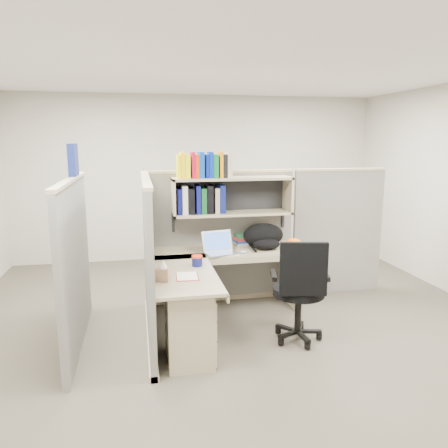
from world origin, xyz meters
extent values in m
plane|color=#37332A|center=(0.00, 0.00, 0.00)|extent=(6.00, 6.00, 0.00)
plane|color=#B3ADA2|center=(0.00, 3.00, 1.35)|extent=(6.00, 0.00, 6.00)
plane|color=#B3ADA2|center=(0.00, -3.00, 1.35)|extent=(6.00, 0.00, 6.00)
plane|color=silver|center=(0.00, 0.00, 2.70)|extent=(6.00, 6.00, 0.00)
cube|color=#5C5B57|center=(0.00, 0.90, 0.80)|extent=(1.80, 0.06, 1.60)
cube|color=tan|center=(0.00, 0.90, 1.61)|extent=(1.80, 0.08, 0.03)
cube|color=#5C5B57|center=(-0.90, 0.00, 0.80)|extent=(0.06, 1.80, 1.60)
cube|color=tan|center=(-0.90, 0.00, 1.61)|extent=(0.08, 1.80, 0.03)
cube|color=#5C5B57|center=(-1.60, 0.00, 0.80)|extent=(0.06, 1.80, 1.60)
cube|color=#5C5B57|center=(1.55, 0.90, 0.80)|extent=(1.20, 0.06, 1.60)
cube|color=navy|center=(-1.60, 0.35, 1.79)|extent=(0.07, 0.27, 0.32)
cube|color=white|center=(-0.87, 0.15, 1.20)|extent=(0.00, 0.21, 0.28)
cube|color=gray|center=(0.10, 0.70, 1.55)|extent=(1.40, 0.34, 0.03)
cube|color=gray|center=(0.10, 0.70, 1.14)|extent=(1.40, 0.34, 0.03)
cube|color=gray|center=(-0.58, 0.70, 1.34)|extent=(0.03, 0.34, 0.44)
cube|color=gray|center=(0.78, 0.70, 1.34)|extent=(0.03, 0.34, 0.44)
cube|color=black|center=(0.10, 0.86, 1.34)|extent=(1.38, 0.01, 0.41)
cube|color=#E1DE04|center=(-0.52, 0.68, 1.69)|extent=(0.03, 0.20, 0.26)
cube|color=#FFC205|center=(-0.48, 0.68, 1.71)|extent=(0.05, 0.20, 0.29)
cube|color=#E4EB04|center=(-0.42, 0.68, 1.69)|extent=(0.06, 0.20, 0.26)
cube|color=#A90626|center=(-0.36, 0.68, 1.71)|extent=(0.04, 0.20, 0.29)
cube|color=red|center=(-0.32, 0.68, 1.69)|extent=(0.05, 0.20, 0.26)
cube|color=#05389E|center=(-0.27, 0.68, 1.71)|extent=(0.06, 0.20, 0.29)
cube|color=#041587|center=(-0.20, 0.68, 1.69)|extent=(0.04, 0.20, 0.26)
cube|color=#042390|center=(-0.16, 0.68, 1.71)|extent=(0.04, 0.20, 0.29)
cube|color=#076326|center=(-0.11, 0.68, 1.69)|extent=(0.06, 0.20, 0.26)
cube|color=orange|center=(-0.04, 0.68, 1.71)|extent=(0.04, 0.20, 0.29)
cube|color=black|center=(0.00, 0.68, 1.69)|extent=(0.05, 0.20, 0.26)
cube|color=#B5A88B|center=(0.05, 0.68, 1.71)|extent=(0.06, 0.20, 0.29)
cube|color=#070848|center=(-0.52, 0.72, 1.30)|extent=(0.05, 0.24, 0.29)
cube|color=#B9B9B9|center=(-0.46, 0.72, 1.31)|extent=(0.06, 0.24, 0.32)
cube|color=black|center=(-0.39, 0.72, 1.30)|extent=(0.07, 0.24, 0.29)
cube|color=#070B4F|center=(-0.30, 0.72, 1.31)|extent=(0.05, 0.24, 0.32)
cube|color=#09431B|center=(-0.24, 0.72, 1.30)|extent=(0.06, 0.24, 0.29)
cube|color=black|center=(-0.17, 0.72, 1.31)|extent=(0.07, 0.24, 0.32)
cube|color=gray|center=(-0.09, 0.72, 1.30)|extent=(0.05, 0.24, 0.29)
cube|color=#081152|center=(-0.03, 0.72, 1.31)|extent=(0.06, 0.24, 0.32)
cube|color=gray|center=(0.00, 0.57, 0.71)|extent=(1.74, 0.60, 0.03)
cube|color=gray|center=(-0.57, -0.20, 0.71)|extent=(0.60, 1.34, 0.03)
cube|color=gray|center=(0.00, 0.27, 0.68)|extent=(1.74, 0.02, 0.07)
cube|color=gray|center=(-0.27, -0.20, 0.68)|extent=(0.02, 1.34, 0.07)
cube|color=gray|center=(-0.57, -0.55, 0.34)|extent=(0.40, 0.55, 0.68)
cube|color=tan|center=(-0.36, -0.55, 0.54)|extent=(0.02, 0.50, 0.16)
cube|color=tan|center=(-0.36, -0.55, 0.36)|extent=(0.02, 0.50, 0.16)
cube|color=tan|center=(-0.36, -0.55, 0.14)|extent=(0.02, 0.50, 0.22)
cube|color=#B2B2B7|center=(-0.35, -0.55, 0.54)|extent=(0.01, 0.12, 0.01)
cube|color=gray|center=(0.80, 0.60, 0.35)|extent=(0.03, 0.55, 0.70)
cylinder|color=#0F1458|center=(-0.42, -0.02, 0.78)|extent=(0.10, 0.10, 0.09)
cylinder|color=red|center=(-0.42, -0.02, 0.83)|extent=(0.11, 0.11, 0.02)
ellipsoid|color=#8FB0CC|center=(0.16, 0.38, 0.75)|extent=(0.09, 0.06, 0.03)
cylinder|color=silver|center=(-0.03, 0.72, 0.78)|extent=(0.08, 0.08, 0.09)
cylinder|color=black|center=(0.54, -0.37, 0.52)|extent=(0.51, 0.51, 0.08)
cube|color=black|center=(0.50, -0.59, 0.81)|extent=(0.44, 0.15, 0.51)
cylinder|color=black|center=(0.54, -0.37, 0.31)|extent=(0.07, 0.07, 0.44)
cylinder|color=black|center=(0.54, -0.37, 0.06)|extent=(0.48, 0.48, 0.11)
cube|color=black|center=(0.30, -0.31, 0.68)|extent=(0.10, 0.29, 0.04)
cube|color=black|center=(0.79, -0.42, 0.68)|extent=(0.10, 0.29, 0.04)
camera|label=1|loc=(-0.97, -4.24, 1.99)|focal=35.00mm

